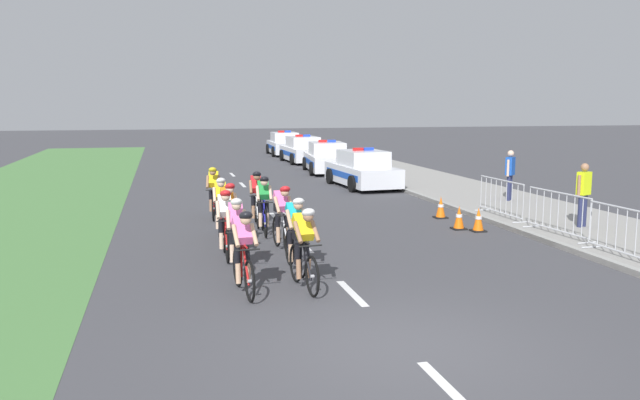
# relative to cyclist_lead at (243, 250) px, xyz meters

# --- Properties ---
(ground_plane) EXTENTS (160.00, 160.00, 0.00)m
(ground_plane) POSITION_rel_cyclist_lead_xyz_m (1.87, -3.02, -0.79)
(ground_plane) COLOR #424247
(sidewalk_slab) EXTENTS (4.08, 60.00, 0.12)m
(sidewalk_slab) POSITION_rel_cyclist_lead_xyz_m (9.55, 10.98, -0.73)
(sidewalk_slab) COLOR gray
(sidewalk_slab) RESTS_ON ground
(kerb_edge) EXTENTS (0.16, 60.00, 0.13)m
(kerb_edge) POSITION_rel_cyclist_lead_xyz_m (7.59, 10.98, -0.72)
(kerb_edge) COLOR #9E9E99
(kerb_edge) RESTS_ON ground
(grass_verge) EXTENTS (7.00, 60.00, 0.01)m
(grass_verge) POSITION_rel_cyclist_lead_xyz_m (-6.11, 10.98, -0.78)
(grass_verge) COLOR #4C7F42
(grass_verge) RESTS_ON ground
(lane_markings_centre) EXTENTS (0.14, 25.60, 0.01)m
(lane_markings_centre) POSITION_rel_cyclist_lead_xyz_m (1.87, 7.61, -0.78)
(lane_markings_centre) COLOR white
(lane_markings_centre) RESTS_ON ground
(cyclist_lead) EXTENTS (0.44, 1.72, 1.56)m
(cyclist_lead) POSITION_rel_cyclist_lead_xyz_m (0.00, 0.00, 0.00)
(cyclist_lead) COLOR black
(cyclist_lead) RESTS_ON ground
(cyclist_second) EXTENTS (0.45, 1.72, 1.56)m
(cyclist_second) POSITION_rel_cyclist_lead_xyz_m (1.09, 0.05, 0.00)
(cyclist_second) COLOR black
(cyclist_second) RESTS_ON ground
(cyclist_third) EXTENTS (0.43, 1.72, 1.56)m
(cyclist_third) POSITION_rel_cyclist_lead_xyz_m (0.06, 1.57, 0.00)
(cyclist_third) COLOR black
(cyclist_third) RESTS_ON ground
(cyclist_fourth) EXTENTS (0.42, 1.72, 1.56)m
(cyclist_fourth) POSITION_rel_cyclist_lead_xyz_m (1.20, 1.33, 0.00)
(cyclist_fourth) COLOR black
(cyclist_fourth) RESTS_ON ground
(cyclist_fifth) EXTENTS (0.42, 1.72, 1.56)m
(cyclist_fifth) POSITION_rel_cyclist_lead_xyz_m (-0.04, 2.81, 0.00)
(cyclist_fifth) COLOR black
(cyclist_fifth) RESTS_ON ground
(cyclist_sixth) EXTENTS (0.44, 1.72, 1.56)m
(cyclist_sixth) POSITION_rel_cyclist_lead_xyz_m (1.27, 3.19, 0.00)
(cyclist_sixth) COLOR black
(cyclist_sixth) RESTS_ON ground
(cyclist_seventh) EXTENTS (0.44, 1.72, 1.56)m
(cyclist_seventh) POSITION_rel_cyclist_lead_xyz_m (0.14, 4.00, 0.00)
(cyclist_seventh) COLOR black
(cyclist_seventh) RESTS_ON ground
(cyclist_eighth) EXTENTS (0.44, 1.72, 1.56)m
(cyclist_eighth) POSITION_rel_cyclist_lead_xyz_m (1.16, 5.19, 0.00)
(cyclist_eighth) COLOR black
(cyclist_eighth) RESTS_ON ground
(cyclist_ninth) EXTENTS (0.42, 1.72, 1.56)m
(cyclist_ninth) POSITION_rel_cyclist_lead_xyz_m (0.07, 5.14, 0.00)
(cyclist_ninth) COLOR black
(cyclist_ninth) RESTS_ON ground
(cyclist_tenth) EXTENTS (0.44, 1.72, 1.56)m
(cyclist_tenth) POSITION_rel_cyclist_lead_xyz_m (1.15, 6.44, 0.00)
(cyclist_tenth) COLOR black
(cyclist_tenth) RESTS_ON ground
(cyclist_eleventh) EXTENTS (0.46, 1.72, 1.56)m
(cyclist_eleventh) POSITION_rel_cyclist_lead_xyz_m (0.10, 7.89, 0.00)
(cyclist_eleventh) COLOR black
(cyclist_eleventh) RESTS_ON ground
(police_car_nearest) EXTENTS (2.21, 4.50, 1.59)m
(police_car_nearest) POSITION_rel_cyclist_lead_xyz_m (6.46, 13.75, -0.11)
(police_car_nearest) COLOR silver
(police_car_nearest) RESTS_ON ground
(police_car_second) EXTENTS (2.31, 4.55, 1.59)m
(police_car_second) POSITION_rel_cyclist_lead_xyz_m (6.46, 19.55, -0.11)
(police_car_second) COLOR white
(police_car_second) RESTS_ON ground
(police_car_third) EXTENTS (2.10, 4.45, 1.59)m
(police_car_third) POSITION_rel_cyclist_lead_xyz_m (6.46, 25.18, -0.11)
(police_car_third) COLOR white
(police_car_third) RESTS_ON ground
(police_car_furthest) EXTENTS (2.10, 4.45, 1.59)m
(police_car_furthest) POSITION_rel_cyclist_lead_xyz_m (6.46, 30.86, -0.11)
(police_car_furthest) COLOR silver
(police_car_furthest) RESTS_ON ground
(crowd_barrier_front) EXTENTS (0.54, 2.32, 1.07)m
(crowd_barrier_front) POSITION_rel_cyclist_lead_xyz_m (7.97, 0.27, -0.14)
(crowd_barrier_front) COLOR #B7BABF
(crowd_barrier_front) RESTS_ON sidewalk_slab
(crowd_barrier_middle) EXTENTS (0.65, 2.32, 1.07)m
(crowd_barrier_middle) POSITION_rel_cyclist_lead_xyz_m (8.07, 2.81, -0.14)
(crowd_barrier_middle) COLOR #B7BABF
(crowd_barrier_middle) RESTS_ON sidewalk_slab
(crowd_barrier_rear) EXTENTS (0.54, 2.32, 1.07)m
(crowd_barrier_rear) POSITION_rel_cyclist_lead_xyz_m (8.04, 5.53, -0.14)
(crowd_barrier_rear) COLOR #B7BABF
(crowd_barrier_rear) RESTS_ON sidewalk_slab
(traffic_cone_near) EXTENTS (0.36, 0.36, 0.64)m
(traffic_cone_near) POSITION_rel_cyclist_lead_xyz_m (6.55, 6.33, -0.48)
(traffic_cone_near) COLOR black
(traffic_cone_near) RESTS_ON ground
(traffic_cone_mid) EXTENTS (0.36, 0.36, 0.64)m
(traffic_cone_mid) POSITION_rel_cyclist_lead_xyz_m (6.31, 4.61, -0.48)
(traffic_cone_mid) COLOR black
(traffic_cone_mid) RESTS_ON ground
(traffic_cone_far) EXTENTS (0.36, 0.36, 0.64)m
(traffic_cone_far) POSITION_rel_cyclist_lead_xyz_m (6.68, 4.22, -0.48)
(traffic_cone_far) COLOR black
(traffic_cone_far) RESTS_ON ground
(spectator_closest) EXTENTS (0.51, 0.34, 1.68)m
(spectator_closest) POSITION_rel_cyclist_lead_xyz_m (9.33, 3.62, 0.30)
(spectator_closest) COLOR #23284C
(spectator_closest) RESTS_ON sidewalk_slab
(spectator_middle) EXTENTS (0.44, 0.41, 1.68)m
(spectator_middle) POSITION_rel_cyclist_lead_xyz_m (9.92, 8.36, 0.30)
(spectator_middle) COLOR #23284C
(spectator_middle) RESTS_ON sidewalk_slab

